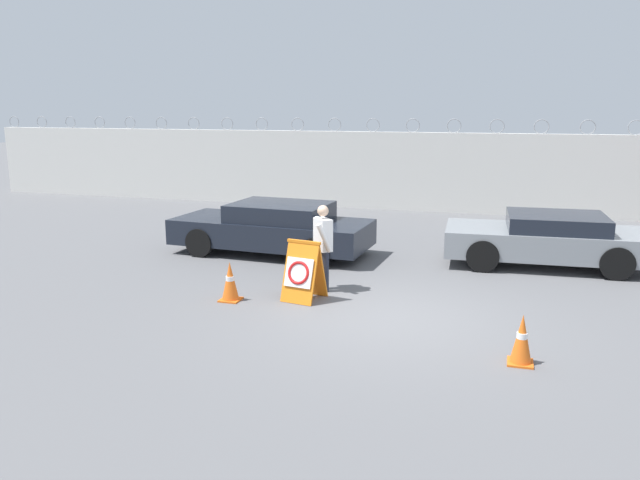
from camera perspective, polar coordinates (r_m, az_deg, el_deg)
name	(u,v)px	position (r m, az deg, el deg)	size (l,w,h in m)	color
ground_plane	(389,318)	(10.71, 6.35, -7.10)	(90.00, 90.00, 0.00)	#5B5B5E
perimeter_wall	(452,173)	(21.29, 11.97, 6.04)	(36.00, 0.30, 3.10)	silver
barricade_sign	(303,271)	(11.47, -1.57, -2.82)	(0.75, 0.81, 1.12)	orange
security_guard	(323,244)	(11.95, 0.25, -0.37)	(0.48, 0.64, 1.68)	#232838
traffic_cone_near	(522,340)	(9.17, 17.97, -8.65)	(0.35, 0.35, 0.72)	orange
traffic_cone_mid	(230,281)	(11.58, -8.22, -3.78)	(0.37, 0.37, 0.73)	orange
parked_car_front_coupe	(274,228)	(15.05, -4.27, 1.12)	(4.82, 2.20, 1.25)	black
parked_car_rear_sedan	(547,239)	(14.78, 20.01, 0.11)	(4.41, 2.15, 1.17)	black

